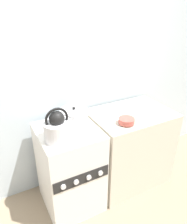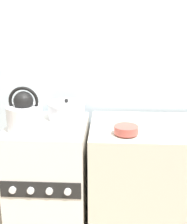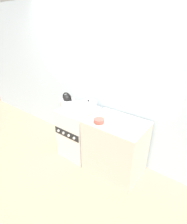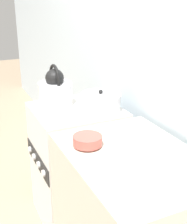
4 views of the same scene
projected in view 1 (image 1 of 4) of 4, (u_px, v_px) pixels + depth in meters
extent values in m
plane|color=gray|center=(83.00, 221.00, 2.07)|extent=(12.00, 12.00, 0.00)
cube|color=silver|center=(50.00, 75.00, 2.04)|extent=(7.00, 0.06, 2.50)
cube|color=silver|center=(70.00, 168.00, 2.10)|extent=(0.53, 0.56, 0.86)
cube|color=black|center=(82.00, 179.00, 1.83)|extent=(0.51, 0.01, 0.11)
cylinder|color=silver|center=(63.00, 187.00, 1.75)|extent=(0.04, 0.02, 0.04)
cylinder|color=silver|center=(76.00, 182.00, 1.80)|extent=(0.04, 0.02, 0.04)
cylinder|color=silver|center=(89.00, 177.00, 1.85)|extent=(0.04, 0.02, 0.04)
cylinder|color=silver|center=(100.00, 173.00, 1.89)|extent=(0.04, 0.02, 0.04)
cube|color=beige|center=(129.00, 147.00, 2.41)|extent=(0.83, 0.60, 0.86)
cylinder|color=silver|center=(58.00, 131.00, 1.74)|extent=(0.23, 0.23, 0.16)
sphere|color=black|center=(57.00, 119.00, 1.69)|extent=(0.12, 0.12, 0.12)
torus|color=black|center=(57.00, 119.00, 1.70)|extent=(0.19, 0.02, 0.19)
cone|color=silver|center=(70.00, 125.00, 1.78)|extent=(0.11, 0.05, 0.09)
cylinder|color=silver|center=(74.00, 116.00, 2.03)|extent=(0.26, 0.26, 0.11)
cylinder|color=silver|center=(74.00, 110.00, 2.01)|extent=(0.26, 0.26, 0.01)
sphere|color=black|center=(74.00, 108.00, 2.00)|extent=(0.03, 0.03, 0.03)
cylinder|color=#B75147|center=(126.00, 123.00, 2.01)|extent=(0.07, 0.07, 0.01)
cylinder|color=#B75147|center=(127.00, 121.00, 2.00)|extent=(0.15, 0.15, 0.05)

